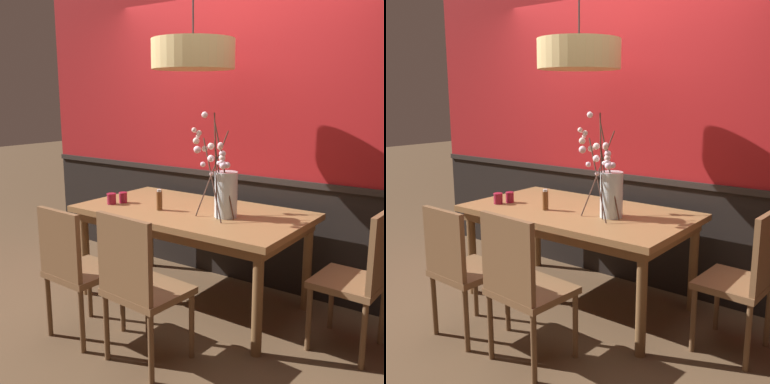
% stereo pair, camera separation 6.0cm
% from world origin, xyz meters
% --- Properties ---
extents(ground_plane, '(24.00, 24.00, 0.00)m').
position_xyz_m(ground_plane, '(0.00, 0.00, 0.00)').
color(ground_plane, brown).
extents(back_wall, '(4.66, 0.14, 2.78)m').
position_xyz_m(back_wall, '(0.00, 0.67, 1.38)').
color(back_wall, black).
rests_on(back_wall, ground).
extents(dining_table, '(1.80, 1.00, 0.78)m').
position_xyz_m(dining_table, '(0.00, 0.00, 0.69)').
color(dining_table, olive).
rests_on(dining_table, ground).
extents(chair_far_side_right, '(0.48, 0.43, 0.96)m').
position_xyz_m(chair_far_side_right, '(0.24, 0.92, 0.54)').
color(chair_far_side_right, brown).
rests_on(chair_far_side_right, ground).
extents(chair_far_side_left, '(0.46, 0.41, 0.94)m').
position_xyz_m(chair_far_side_left, '(-0.22, 0.94, 0.53)').
color(chair_far_side_left, brown).
rests_on(chair_far_side_left, ground).
extents(chair_head_east_end, '(0.44, 0.46, 0.97)m').
position_xyz_m(chair_head_east_end, '(1.32, 0.02, 0.54)').
color(chair_head_east_end, brown).
rests_on(chair_head_east_end, ground).
extents(chair_near_side_left, '(0.43, 0.43, 0.94)m').
position_xyz_m(chair_near_side_left, '(-0.30, -0.94, 0.53)').
color(chair_near_side_left, brown).
rests_on(chair_near_side_left, ground).
extents(chair_near_side_right, '(0.49, 0.46, 0.98)m').
position_xyz_m(chair_near_side_right, '(0.27, -0.92, 0.55)').
color(chair_near_side_right, brown).
rests_on(chair_near_side_right, ground).
extents(vase_with_blossoms, '(0.46, 0.48, 0.77)m').
position_xyz_m(vase_with_blossoms, '(0.32, -0.04, 0.98)').
color(vase_with_blossoms, silver).
rests_on(vase_with_blossoms, dining_table).
extents(candle_holder_nearer_center, '(0.08, 0.08, 0.09)m').
position_xyz_m(candle_holder_nearer_center, '(-0.65, -0.24, 0.82)').
color(candle_holder_nearer_center, maroon).
rests_on(candle_holder_nearer_center, dining_table).
extents(candle_holder_nearer_edge, '(0.07, 0.07, 0.09)m').
position_xyz_m(candle_holder_nearer_edge, '(-0.61, -0.15, 0.82)').
color(candle_holder_nearer_edge, maroon).
rests_on(candle_holder_nearer_edge, dining_table).
extents(condiment_bottle, '(0.05, 0.05, 0.17)m').
position_xyz_m(condiment_bottle, '(-0.20, -0.16, 0.86)').
color(condiment_bottle, brown).
rests_on(condiment_bottle, dining_table).
extents(pendant_lamp, '(0.62, 0.62, 0.93)m').
position_xyz_m(pendant_lamp, '(0.02, -0.01, 1.96)').
color(pendant_lamp, tan).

